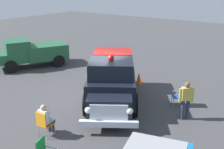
{
  "coord_description": "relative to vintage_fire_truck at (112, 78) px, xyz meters",
  "views": [
    {
      "loc": [
        8.0,
        -10.08,
        5.61
      ],
      "look_at": [
        0.66,
        0.27,
        1.31
      ],
      "focal_mm": 44.54,
      "sensor_mm": 36.0,
      "label": 1
    }
  ],
  "objects": [
    {
      "name": "ground_plane",
      "position": [
        -0.79,
        -0.07,
        -1.2
      ],
      "size": [
        60.0,
        60.0,
        0.0
      ],
      "primitive_type": "plane",
      "color": "#424244"
    },
    {
      "name": "vintage_fire_truck",
      "position": [
        0.0,
        0.0,
        0.0
      ],
      "size": [
        5.08,
        6.16,
        2.59
      ],
      "color": "black",
      "rests_on": "ground"
    },
    {
      "name": "parked_pickup",
      "position": [
        -7.87,
        1.62,
        -0.21
      ],
      "size": [
        3.86,
        5.08,
        1.9
      ],
      "color": "black",
      "rests_on": "ground"
    },
    {
      "name": "lawn_chair_near_truck",
      "position": [
        -0.21,
        -4.11,
        -0.61
      ],
      "size": [
        0.55,
        0.54,
        1.02
      ],
      "color": "#B7BABF",
      "rests_on": "ground"
    },
    {
      "name": "lawn_chair_spare",
      "position": [
        2.89,
        1.47,
        -0.61
      ],
      "size": [
        0.68,
        0.68,
        1.02
      ],
      "color": "#B7BABF",
      "rests_on": "ground"
    },
    {
      "name": "spectator_seated",
      "position": [
        -0.22,
        -3.98,
        -0.5
      ],
      "size": [
        0.42,
        0.56,
        1.29
      ],
      "color": "#383842",
      "rests_on": "ground"
    },
    {
      "name": "spectator_standing",
      "position": [
        3.59,
        0.3,
        -0.23
      ],
      "size": [
        0.55,
        0.49,
        1.68
      ],
      "color": "#2D334C",
      "rests_on": "ground"
    },
    {
      "name": "traffic_cone",
      "position": [
        -0.2,
        2.97,
        -0.89
      ],
      "size": [
        0.4,
        0.4,
        0.64
      ],
      "color": "orange",
      "rests_on": "ground"
    }
  ]
}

